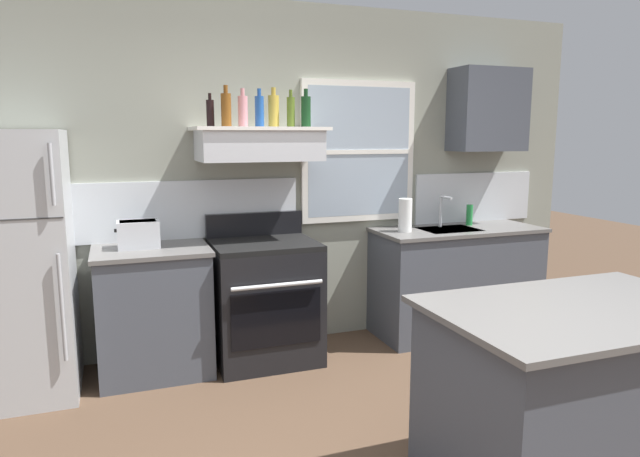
# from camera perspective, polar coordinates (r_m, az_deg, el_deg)

# --- Properties ---
(back_wall) EXTENTS (5.40, 0.11, 2.70)m
(back_wall) POSITION_cam_1_polar(r_m,az_deg,el_deg) (4.55, -3.49, 5.19)
(back_wall) COLOR gray
(back_wall) RESTS_ON ground_plane
(refrigerator) EXTENTS (0.70, 0.72, 1.72)m
(refrigerator) POSITION_cam_1_polar(r_m,az_deg,el_deg) (4.10, -28.60, -3.39)
(refrigerator) COLOR #B7BABC
(refrigerator) RESTS_ON ground_plane
(counter_left_of_stove) EXTENTS (0.79, 0.63, 0.91)m
(counter_left_of_stove) POSITION_cam_1_polar(r_m,az_deg,el_deg) (4.21, -16.44, -7.97)
(counter_left_of_stove) COLOR #474C56
(counter_left_of_stove) RESTS_ON ground_plane
(toaster) EXTENTS (0.30, 0.20, 0.19)m
(toaster) POSITION_cam_1_polar(r_m,az_deg,el_deg) (4.12, -17.88, -0.51)
(toaster) COLOR silver
(toaster) RESTS_ON counter_left_of_stove
(stove_range) EXTENTS (0.76, 0.69, 1.09)m
(stove_range) POSITION_cam_1_polar(r_m,az_deg,el_deg) (4.29, -5.60, -7.18)
(stove_range) COLOR black
(stove_range) RESTS_ON ground_plane
(range_hood_shelf) EXTENTS (0.96, 0.52, 0.24)m
(range_hood_shelf) POSITION_cam_1_polar(r_m,az_deg,el_deg) (4.20, -6.19, 8.51)
(range_hood_shelf) COLOR silver
(bottle_balsamic_dark) EXTENTS (0.06, 0.06, 0.24)m
(bottle_balsamic_dark) POSITION_cam_1_polar(r_m,az_deg,el_deg) (4.18, -11.03, 11.41)
(bottle_balsamic_dark) COLOR black
(bottle_balsamic_dark) RESTS_ON range_hood_shelf
(bottle_amber_wine) EXTENTS (0.07, 0.07, 0.29)m
(bottle_amber_wine) POSITION_cam_1_polar(r_m,az_deg,el_deg) (4.12, -9.46, 11.79)
(bottle_amber_wine) COLOR brown
(bottle_amber_wine) RESTS_ON range_hood_shelf
(bottle_rose_pink) EXTENTS (0.07, 0.07, 0.27)m
(bottle_rose_pink) POSITION_cam_1_polar(r_m,az_deg,el_deg) (4.17, -7.80, 11.70)
(bottle_rose_pink) COLOR #C67F84
(bottle_rose_pink) RESTS_ON range_hood_shelf
(bottle_blue_liqueur) EXTENTS (0.07, 0.07, 0.27)m
(bottle_blue_liqueur) POSITION_cam_1_polar(r_m,az_deg,el_deg) (4.18, -6.14, 11.74)
(bottle_blue_liqueur) COLOR #1E478C
(bottle_blue_liqueur) RESTS_ON range_hood_shelf
(bottle_champagne_gold_foil) EXTENTS (0.08, 0.08, 0.29)m
(bottle_champagne_gold_foil) POSITION_cam_1_polar(r_m,az_deg,el_deg) (4.26, -4.70, 11.79)
(bottle_champagne_gold_foil) COLOR #B29333
(bottle_champagne_gold_foil) RESTS_ON range_hood_shelf
(bottle_olive_oil_square) EXTENTS (0.06, 0.06, 0.27)m
(bottle_olive_oil_square) POSITION_cam_1_polar(r_m,az_deg,el_deg) (4.25, -2.96, 11.72)
(bottle_olive_oil_square) COLOR #4C601E
(bottle_olive_oil_square) RESTS_ON range_hood_shelf
(bottle_dark_green_wine) EXTENTS (0.07, 0.07, 0.28)m
(bottle_dark_green_wine) POSITION_cam_1_polar(r_m,az_deg,el_deg) (4.26, -1.43, 11.77)
(bottle_dark_green_wine) COLOR #143819
(bottle_dark_green_wine) RESTS_ON range_hood_shelf
(counter_right_with_sink) EXTENTS (1.43, 0.63, 0.91)m
(counter_right_with_sink) POSITION_cam_1_polar(r_m,az_deg,el_deg) (5.00, 13.56, -5.08)
(counter_right_with_sink) COLOR #474C56
(counter_right_with_sink) RESTS_ON ground_plane
(sink_faucet) EXTENTS (0.03, 0.17, 0.28)m
(sink_faucet) POSITION_cam_1_polar(r_m,az_deg,el_deg) (4.91, 12.24, 2.17)
(sink_faucet) COLOR silver
(sink_faucet) RESTS_ON counter_right_with_sink
(paper_towel_roll) EXTENTS (0.11, 0.11, 0.27)m
(paper_towel_roll) POSITION_cam_1_polar(r_m,az_deg,el_deg) (4.63, 8.60, 1.35)
(paper_towel_roll) COLOR white
(paper_towel_roll) RESTS_ON counter_right_with_sink
(dish_soap_bottle) EXTENTS (0.06, 0.06, 0.18)m
(dish_soap_bottle) POSITION_cam_1_polar(r_m,az_deg,el_deg) (5.08, 14.86, 1.33)
(dish_soap_bottle) COLOR #268C3F
(dish_soap_bottle) RESTS_ON counter_right_with_sink
(kitchen_island) EXTENTS (1.40, 0.90, 0.91)m
(kitchen_island) POSITION_cam_1_polar(r_m,az_deg,el_deg) (3.03, 24.46, -15.36)
(kitchen_island) COLOR #474C56
(kitchen_island) RESTS_ON ground_plane
(upper_cabinet_right) EXTENTS (0.64, 0.32, 0.70)m
(upper_cabinet_right) POSITION_cam_1_polar(r_m,az_deg,el_deg) (5.17, 16.61, 11.40)
(upper_cabinet_right) COLOR #474C56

